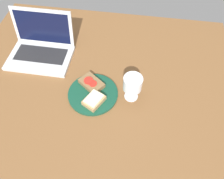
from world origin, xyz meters
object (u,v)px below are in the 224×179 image
Objects in this scene: plate at (93,94)px; sandwich_with_cheese at (94,100)px; sandwich_with_tomato at (91,83)px; laptop at (41,49)px; wine_glass at (133,84)px.

sandwich_with_cheese is at bearing -71.56° from plate.
laptop is (-31.79, 17.81, 1.75)cm from sandwich_with_tomato.
plate is 1.73× the size of sandwich_with_tomato.
sandwich_with_tomato is 0.41× the size of laptop.
laptop is (-33.46, 22.64, 3.68)cm from plate.
sandwich_with_tomato is at bearing -29.25° from laptop.
sandwich_with_cheese is (1.61, -4.84, 2.19)cm from plate.
sandwich_with_tomato is 36.48cm from laptop.
wine_glass is at bearing -8.86° from sandwich_with_tomato.
sandwich_with_tomato is at bearing 109.02° from plate.
plate is at bearing -174.75° from wine_glass.
sandwich_with_tomato is 10.21cm from sandwich_with_cheese.
sandwich_with_tomato is at bearing 108.73° from sandwich_with_cheese.
wine_glass is at bearing -21.97° from laptop.
sandwich_with_tomato is 1.00× the size of wine_glass.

